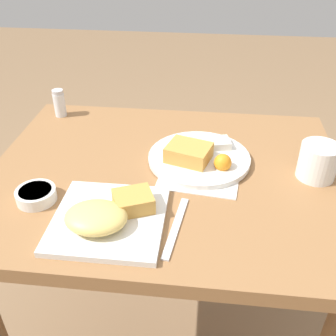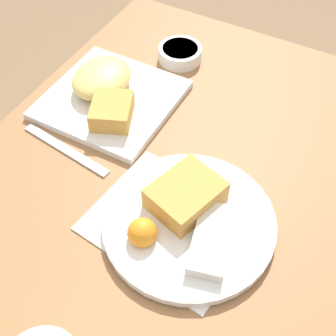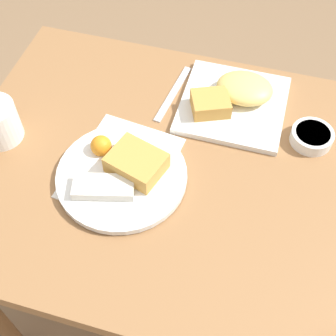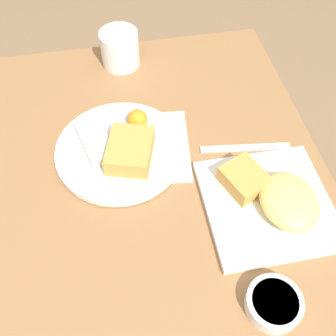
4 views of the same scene
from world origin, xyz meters
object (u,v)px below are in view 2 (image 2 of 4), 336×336
(sauce_ramekin, at_px, (180,53))
(butter_knife, at_px, (66,150))
(plate_square_near, at_px, (108,93))
(plate_oval_far, at_px, (187,218))

(sauce_ramekin, distance_m, butter_knife, 0.33)
(plate_square_near, distance_m, sauce_ramekin, 0.19)
(plate_square_near, height_order, plate_oval_far, plate_square_near)
(butter_knife, bearing_deg, plate_square_near, 99.07)
(plate_square_near, xyz_separation_m, butter_knife, (0.14, 0.00, -0.02))
(sauce_ramekin, relative_size, butter_knife, 0.47)
(plate_square_near, distance_m, butter_knife, 0.14)
(plate_oval_far, xyz_separation_m, sauce_ramekin, (-0.36, -0.20, -0.00))
(butter_knife, bearing_deg, plate_oval_far, -0.29)
(plate_oval_far, bearing_deg, sauce_ramekin, -150.70)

